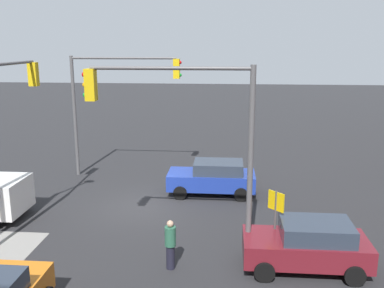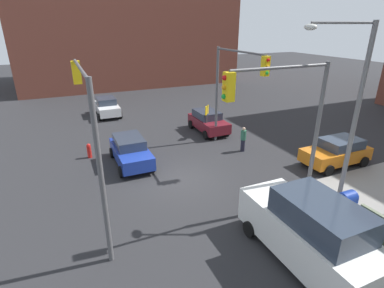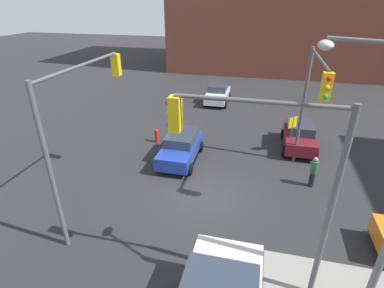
{
  "view_description": "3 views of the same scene",
  "coord_description": "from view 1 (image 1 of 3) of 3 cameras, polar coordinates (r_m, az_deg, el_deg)",
  "views": [
    {
      "loc": [
        -3.77,
        17.68,
        7.12
      ],
      "look_at": [
        -2.14,
        -1.28,
        2.63
      ],
      "focal_mm": 40.0,
      "sensor_mm": 36.0,
      "label": 1
    },
    {
      "loc": [
        13.37,
        -5.26,
        7.87
      ],
      "look_at": [
        -0.11,
        0.7,
        1.93
      ],
      "focal_mm": 28.0,
      "sensor_mm": 36.0,
      "label": 2
    },
    {
      "loc": [
        11.87,
        2.32,
        8.76
      ],
      "look_at": [
        -0.8,
        -0.77,
        2.27
      ],
      "focal_mm": 28.0,
      "sensor_mm": 36.0,
      "label": 3
    }
  ],
  "objects": [
    {
      "name": "warning_sign_two_way",
      "position": [
        14.63,
        11.08,
        -9.0
      ],
      "size": [
        0.48,
        0.48,
        2.4
      ],
      "color": "#4C4C4C",
      "rests_on": "ground"
    },
    {
      "name": "traffic_signal_se_corner",
      "position": [
        23.11,
        -10.22,
        6.94
      ],
      "size": [
        5.92,
        0.36,
        6.5
      ],
      "color": "#59595B",
      "rests_on": "ground"
    },
    {
      "name": "coupe_blue",
      "position": [
        20.67,
        2.83,
        -4.43
      ],
      "size": [
        4.16,
        2.02,
        1.62
      ],
      "color": "#1E389E",
      "rests_on": "ground"
    },
    {
      "name": "fire_hydrant",
      "position": [
        22.9,
        7.8,
        -3.71
      ],
      "size": [
        0.26,
        0.26,
        0.94
      ],
      "color": "red",
      "rests_on": "ground"
    },
    {
      "name": "pedestrian_crossing",
      "position": [
        14.08,
        -2.9,
        -13.15
      ],
      "size": [
        0.36,
        0.36,
        1.66
      ],
      "rotation": [
        0.0,
        0.0,
        4.2
      ],
      "color": "#2D664C",
      "rests_on": "ground"
    },
    {
      "name": "traffic_signal_nw_corner",
      "position": [
        13.48,
        -0.86,
        2.61
      ],
      "size": [
        5.43,
        0.36,
        6.5
      ],
      "color": "#59595B",
      "rests_on": "ground"
    },
    {
      "name": "coupe_maroon",
      "position": [
        14.54,
        15.17,
        -12.81
      ],
      "size": [
        3.95,
        2.02,
        1.62
      ],
      "color": "maroon",
      "rests_on": "ground"
    },
    {
      "name": "traffic_signal_ne_corner",
      "position": [
        17.31,
        -23.74,
        3.73
      ],
      "size": [
        0.36,
        4.82,
        6.5
      ],
      "color": "#59595B",
      "rests_on": "ground"
    },
    {
      "name": "ground_plane",
      "position": [
        19.43,
        -6.69,
        -8.33
      ],
      "size": [
        120.0,
        120.0,
        0.0
      ],
      "primitive_type": "plane",
      "color": "#28282B"
    }
  ]
}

